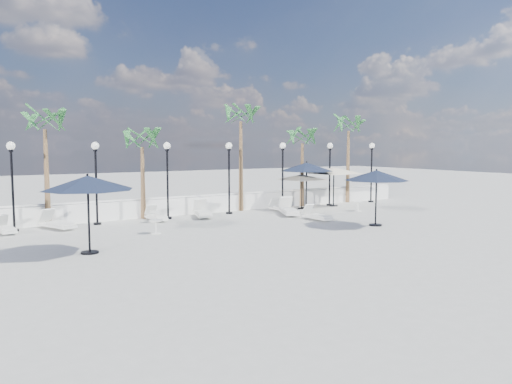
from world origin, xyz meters
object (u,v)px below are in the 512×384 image
lounger_0 (57,223)px  lounger_6 (280,208)px  lounger_4 (289,210)px  parasol_cream_sq_a (302,175)px  lounger_3 (317,216)px  parasol_navy_right (377,176)px  parasol_navy_left (88,183)px  lounger_2 (156,216)px  parasol_cream_sq_b (334,168)px  parasol_navy_mid (307,167)px  lounger_1 (5,228)px  lounger_5 (203,212)px

lounger_0 → lounger_6: 11.75m
lounger_4 → parasol_cream_sq_a: bearing=63.2°
lounger_6 → parasol_cream_sq_a: parasol_cream_sq_a is taller
lounger_3 → lounger_4: (-0.15, 2.15, 0.05)m
lounger_4 → parasol_navy_right: (1.38, -4.90, 2.02)m
lounger_6 → parasol_navy_left: 13.20m
lounger_2 → parasol_cream_sq_b: bearing=-1.1°
parasol_cream_sq_b → lounger_0: bearing=179.9°
parasol_navy_left → lounger_6: bearing=25.5°
lounger_0 → lounger_2: bearing=-23.4°
lounger_4 → parasol_navy_mid: size_ratio=0.74×
parasol_cream_sq_b → lounger_1: bearing=179.9°
lounger_3 → lounger_4: lounger_4 is taller
lounger_4 → lounger_5: (-4.21, 1.73, -0.01)m
lounger_1 → parasol_cream_sq_b: 18.08m
parasol_cream_sq_b → parasol_navy_left: bearing=-159.7°
lounger_2 → lounger_3: (6.81, -4.02, 0.00)m
lounger_1 → lounger_2: bearing=-7.7°
lounger_3 → parasol_navy_right: bearing=-68.4°
lounger_5 → parasol_navy_right: bearing=-33.4°
lounger_6 → parasol_cream_sq_a: 2.49m
lounger_1 → lounger_4: (13.31, -1.86, 0.06)m
lounger_5 → parasol_navy_mid: parasol_navy_mid is taller
parasol_navy_mid → parasol_cream_sq_b: 2.17m
lounger_3 → parasol_cream_sq_b: (4.50, 4.00, 2.11)m
lounger_1 → parasol_cream_sq_b: (17.96, -0.02, 2.11)m
parasol_navy_mid → parasol_navy_left: bearing=-157.3°
parasol_navy_left → parasol_cream_sq_a: bearing=23.5°
lounger_6 → parasol_navy_mid: size_ratio=0.54×
parasol_navy_left → lounger_0: bearing=90.0°
lounger_2 → parasol_cream_sq_b: 11.51m
lounger_2 → parasol_cream_sq_a: 9.07m
lounger_3 → lounger_5: 5.84m
parasol_cream_sq_b → lounger_5: bearing=-179.2°
parasol_cream_sq_a → lounger_2: bearing=179.9°
lounger_0 → lounger_3: lounger_0 is taller
lounger_1 → parasol_navy_left: bearing=-78.4°
parasol_navy_mid → parasol_navy_right: size_ratio=1.05×
lounger_5 → parasol_cream_sq_b: 9.10m
parasol_navy_left → parasol_cream_sq_b: 16.94m
parasol_navy_right → parasol_cream_sq_b: bearing=64.1°
parasol_navy_right → lounger_3: bearing=114.1°
lounger_6 → lounger_1: bearing=179.6°
lounger_3 → parasol_navy_mid: (2.34, 3.89, 2.20)m
lounger_1 → lounger_3: bearing=-24.3°
parasol_navy_left → lounger_2: bearing=52.1°
lounger_3 → parasol_cream_sq_a: (2.09, 4.00, 1.76)m
lounger_1 → parasol_cream_sq_b: parasol_cream_sq_b is taller
lounger_1 → lounger_4: bearing=-15.6°
lounger_6 → parasol_cream_sq_a: bearing=9.7°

